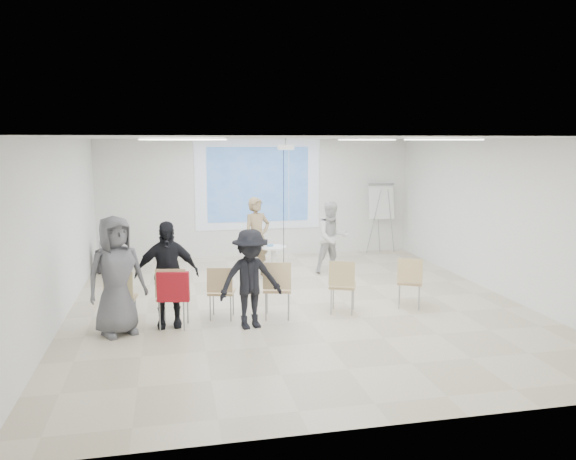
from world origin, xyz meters
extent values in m
cube|color=beige|center=(0.00, 0.00, -0.05)|extent=(8.00, 9.00, 0.10)
cube|color=white|center=(0.00, 0.00, 3.05)|extent=(8.00, 9.00, 0.10)
cube|color=silver|center=(0.00, 4.55, 1.50)|extent=(8.00, 0.10, 3.00)
cube|color=silver|center=(-4.05, 0.00, 1.50)|extent=(0.10, 9.00, 3.00)
cube|color=silver|center=(4.05, 0.00, 1.50)|extent=(0.10, 9.00, 3.00)
cube|color=silver|center=(0.00, 4.49, 1.85)|extent=(3.20, 0.01, 2.30)
cube|color=#366CB8|center=(0.00, 4.47, 1.85)|extent=(2.60, 0.01, 1.90)
cylinder|color=white|center=(-0.04, 2.13, 0.02)|extent=(0.51, 0.51, 0.05)
cylinder|color=white|center=(-0.04, 2.13, 0.33)|extent=(0.14, 0.14, 0.62)
cylinder|color=white|center=(-0.04, 2.13, 0.66)|extent=(0.70, 0.70, 0.04)
cube|color=white|center=(-0.01, 2.09, 0.69)|extent=(0.20, 0.14, 0.01)
cube|color=#3E83BC|center=(-0.10, 2.20, 0.70)|extent=(0.18, 0.22, 0.01)
imported|color=#9B825F|center=(-0.38, 2.29, 0.99)|extent=(0.85, 0.73, 1.98)
imported|color=silver|center=(1.33, 2.28, 0.89)|extent=(0.94, 0.79, 1.78)
cube|color=white|center=(-0.20, 2.54, 1.30)|extent=(0.07, 0.11, 0.04)
cube|color=silver|center=(1.15, 2.53, 1.20)|extent=(0.05, 0.12, 0.04)
cube|color=tan|center=(-3.01, -0.67, 0.48)|extent=(0.49, 0.49, 0.04)
cube|color=tan|center=(-3.03, -0.88, 0.74)|extent=(0.45, 0.14, 0.42)
cylinder|color=gray|center=(-3.21, -0.83, 0.23)|extent=(0.03, 0.03, 0.47)
cylinder|color=gray|center=(-2.85, -0.87, 0.23)|extent=(0.03, 0.03, 0.47)
cylinder|color=#92949A|center=(-3.17, -0.48, 0.23)|extent=(0.03, 0.03, 0.47)
cylinder|color=gray|center=(-2.81, -0.51, 0.23)|extent=(0.03, 0.03, 0.47)
cube|color=tan|center=(-2.20, -0.82, 0.50)|extent=(0.55, 0.55, 0.04)
cube|color=tan|center=(-2.25, -1.04, 0.78)|extent=(0.48, 0.18, 0.44)
cylinder|color=gray|center=(-2.42, -0.97, 0.24)|extent=(0.03, 0.03, 0.49)
cylinder|color=#92959A|center=(-2.05, -1.04, 0.24)|extent=(0.03, 0.03, 0.49)
cylinder|color=gray|center=(-2.35, -0.60, 0.24)|extent=(0.03, 0.03, 0.49)
cylinder|color=gray|center=(-1.98, -0.67, 0.24)|extent=(0.03, 0.03, 0.49)
cube|color=tan|center=(-1.41, -0.50, 0.45)|extent=(0.51, 0.51, 0.04)
cube|color=tan|center=(-1.46, -0.70, 0.70)|extent=(0.43, 0.18, 0.40)
cylinder|color=gray|center=(-1.62, -0.63, 0.22)|extent=(0.03, 0.03, 0.44)
cylinder|color=gray|center=(-1.28, -0.71, 0.22)|extent=(0.03, 0.03, 0.44)
cylinder|color=gray|center=(-1.54, -0.30, 0.22)|extent=(0.03, 0.03, 0.44)
cylinder|color=gray|center=(-1.21, -0.38, 0.22)|extent=(0.03, 0.03, 0.44)
cube|color=tan|center=(-0.49, -0.66, 0.49)|extent=(0.55, 0.55, 0.04)
cube|color=tan|center=(-0.54, -0.88, 0.77)|extent=(0.47, 0.19, 0.44)
cylinder|color=#94979C|center=(-0.71, -0.81, 0.24)|extent=(0.03, 0.03, 0.48)
cylinder|color=gray|center=(-0.35, -0.89, 0.24)|extent=(0.03, 0.03, 0.48)
cylinder|color=gray|center=(-0.63, -0.44, 0.24)|extent=(0.03, 0.03, 0.48)
cylinder|color=gray|center=(-0.27, -0.52, 0.24)|extent=(0.03, 0.03, 0.48)
cube|color=tan|center=(0.67, -0.62, 0.47)|extent=(0.57, 0.57, 0.04)
cube|color=tan|center=(0.59, -0.81, 0.73)|extent=(0.44, 0.25, 0.42)
cylinder|color=#96989E|center=(0.44, -0.71, 0.23)|extent=(0.03, 0.03, 0.46)
cylinder|color=gray|center=(0.77, -0.85, 0.23)|extent=(0.03, 0.03, 0.46)
cylinder|color=gray|center=(0.57, -0.38, 0.23)|extent=(0.03, 0.03, 0.46)
cylinder|color=#96989E|center=(0.90, -0.52, 0.23)|extent=(0.03, 0.03, 0.46)
cube|color=tan|center=(1.93, -0.56, 0.46)|extent=(0.57, 0.57, 0.04)
cube|color=tan|center=(1.85, -0.75, 0.72)|extent=(0.43, 0.26, 0.41)
cylinder|color=#919499|center=(1.70, -0.65, 0.22)|extent=(0.03, 0.03, 0.45)
cylinder|color=#92949A|center=(2.02, -0.79, 0.22)|extent=(0.03, 0.03, 0.45)
cylinder|color=#95989D|center=(1.85, -0.33, 0.22)|extent=(0.03, 0.03, 0.45)
cylinder|color=gray|center=(2.16, -0.48, 0.22)|extent=(0.03, 0.03, 0.45)
cube|color=#AE151F|center=(-2.20, -1.04, 0.72)|extent=(0.50, 0.20, 0.47)
imported|color=black|center=(-1.41, -0.48, 0.48)|extent=(0.38, 0.31, 0.03)
imported|color=black|center=(-2.30, -0.74, 0.98)|extent=(1.14, 0.69, 1.96)
imported|color=black|center=(-1.00, -1.10, 0.90)|extent=(1.27, 0.86, 1.80)
imported|color=slate|center=(-3.05, -0.97, 1.03)|extent=(1.20, 1.04, 2.06)
cylinder|color=#919499|center=(2.98, 4.07, 0.86)|extent=(0.32, 0.20, 1.70)
cylinder|color=#96999E|center=(3.46, 4.07, 0.86)|extent=(0.32, 0.20, 1.70)
cylinder|color=gray|center=(3.22, 4.37, 0.86)|extent=(0.02, 0.38, 1.70)
cube|color=silver|center=(3.22, 4.18, 1.39)|extent=(0.67, 0.20, 0.95)
cube|color=gray|center=(3.22, 4.22, 1.83)|extent=(0.69, 0.06, 0.07)
cube|color=black|center=(-3.57, 3.28, 0.29)|extent=(0.62, 0.55, 0.51)
cube|color=gray|center=(-3.57, 3.28, 0.66)|extent=(0.44, 0.41, 0.23)
cylinder|color=black|center=(-3.81, 3.20, 0.03)|extent=(0.08, 0.08, 0.06)
cylinder|color=black|center=(-3.42, 3.07, 0.03)|extent=(0.08, 0.08, 0.06)
cylinder|color=black|center=(-3.71, 3.49, 0.03)|extent=(0.08, 0.08, 0.06)
cylinder|color=black|center=(-3.33, 3.36, 0.03)|extent=(0.08, 0.08, 0.06)
cube|color=white|center=(0.10, 1.50, 2.82)|extent=(0.30, 0.25, 0.10)
cylinder|color=gray|center=(0.10, 1.50, 2.93)|extent=(0.04, 0.04, 0.14)
cylinder|color=black|center=(0.04, 1.42, 1.39)|extent=(0.01, 0.01, 2.77)
cylinder|color=white|center=(0.14, 1.40, 1.39)|extent=(0.01, 0.01, 2.77)
cube|color=white|center=(-2.00, 2.00, 2.97)|extent=(1.20, 0.30, 0.02)
cube|color=white|center=(2.00, 2.00, 2.97)|extent=(1.20, 0.30, 0.02)
cube|color=white|center=(-2.00, -1.50, 2.97)|extent=(1.20, 0.30, 0.02)
cube|color=white|center=(2.00, -1.50, 2.97)|extent=(1.20, 0.30, 0.02)
camera|label=1|loc=(-2.20, -9.65, 2.95)|focal=35.00mm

